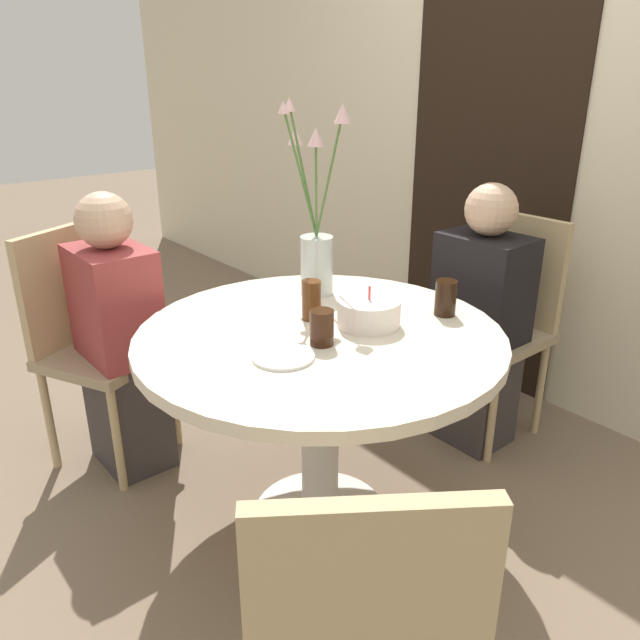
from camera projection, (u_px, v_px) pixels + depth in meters
ground_plane at (320, 517)px, 2.22m from camera, size 16.00×16.00×0.00m
wall_back at (581, 117)px, 2.55m from camera, size 8.00×0.05×2.60m
doorway_panel at (486, 173)px, 2.94m from camera, size 0.90×0.01×2.05m
dining_table at (320, 370)px, 2.00m from camera, size 1.16×1.16×0.72m
chair_left_flank at (502, 313)px, 2.61m from camera, size 0.40×0.40×0.93m
chair_right_flank at (88, 333)px, 2.41m from camera, size 0.53×0.53×0.93m
birthday_cake at (369, 312)px, 1.99m from camera, size 0.20×0.20×0.13m
flower_vase at (316, 239)px, 2.21m from camera, size 0.29×0.18×0.68m
side_plate at (283, 356)px, 1.78m from camera, size 0.18×0.18×0.01m
drink_glass_0 at (322, 327)px, 1.85m from camera, size 0.07×0.07×0.11m
drink_glass_1 at (446, 298)px, 2.07m from camera, size 0.07×0.07×0.12m
drink_glass_2 at (312, 300)px, 2.03m from camera, size 0.06×0.06×0.13m
person_woman at (478, 327)px, 2.53m from camera, size 0.34×0.24×1.09m
person_boy at (120, 345)px, 2.36m from camera, size 0.34×0.24×1.09m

